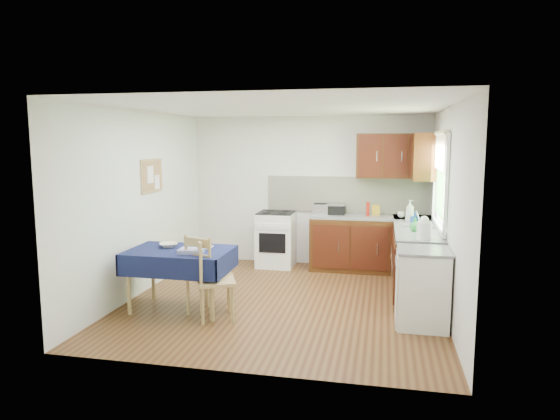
% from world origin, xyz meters
% --- Properties ---
extents(floor, '(4.20, 4.20, 0.00)m').
position_xyz_m(floor, '(0.00, 0.00, 0.00)').
color(floor, '#442612').
rests_on(floor, ground).
extents(ceiling, '(4.00, 4.20, 0.02)m').
position_xyz_m(ceiling, '(0.00, 0.00, 2.50)').
color(ceiling, white).
rests_on(ceiling, wall_back).
extents(wall_back, '(4.00, 0.02, 2.50)m').
position_xyz_m(wall_back, '(0.00, 2.10, 1.25)').
color(wall_back, silver).
rests_on(wall_back, ground).
extents(wall_front, '(4.00, 0.02, 2.50)m').
position_xyz_m(wall_front, '(0.00, -2.10, 1.25)').
color(wall_front, silver).
rests_on(wall_front, ground).
extents(wall_left, '(0.02, 4.20, 2.50)m').
position_xyz_m(wall_left, '(-2.00, 0.00, 1.25)').
color(wall_left, silver).
rests_on(wall_left, ground).
extents(wall_right, '(0.02, 4.20, 2.50)m').
position_xyz_m(wall_right, '(2.00, 0.00, 1.25)').
color(wall_right, silver).
rests_on(wall_right, ground).
extents(base_cabinets, '(1.90, 2.30, 0.86)m').
position_xyz_m(base_cabinets, '(1.36, 1.26, 0.43)').
color(base_cabinets, black).
rests_on(base_cabinets, ground).
extents(worktop_back, '(1.90, 0.60, 0.04)m').
position_xyz_m(worktop_back, '(1.05, 1.80, 0.88)').
color(worktop_back, slate).
rests_on(worktop_back, base_cabinets).
extents(worktop_right, '(0.60, 1.70, 0.04)m').
position_xyz_m(worktop_right, '(1.70, 0.65, 0.88)').
color(worktop_right, slate).
rests_on(worktop_right, base_cabinets).
extents(worktop_corner, '(0.60, 0.60, 0.04)m').
position_xyz_m(worktop_corner, '(1.70, 1.80, 0.88)').
color(worktop_corner, slate).
rests_on(worktop_corner, base_cabinets).
extents(splashback, '(2.70, 0.02, 0.60)m').
position_xyz_m(splashback, '(0.65, 2.08, 1.20)').
color(splashback, white).
rests_on(splashback, wall_back).
extents(upper_cabinets, '(1.20, 0.85, 0.70)m').
position_xyz_m(upper_cabinets, '(1.52, 1.80, 1.85)').
color(upper_cabinets, black).
rests_on(upper_cabinets, wall_back).
extents(stove, '(0.60, 0.61, 0.92)m').
position_xyz_m(stove, '(-0.50, 1.80, 0.46)').
color(stove, white).
rests_on(stove, ground).
extents(window, '(0.04, 1.48, 1.26)m').
position_xyz_m(window, '(1.97, 0.70, 1.65)').
color(window, '#265222').
rests_on(window, wall_right).
extents(fridge, '(0.58, 0.60, 0.89)m').
position_xyz_m(fridge, '(1.70, -0.55, 0.44)').
color(fridge, white).
rests_on(fridge, ground).
extents(corkboard, '(0.04, 0.62, 0.47)m').
position_xyz_m(corkboard, '(-1.97, 0.30, 1.60)').
color(corkboard, '#A78453').
rests_on(corkboard, wall_left).
extents(dining_table, '(1.25, 0.85, 0.76)m').
position_xyz_m(dining_table, '(-1.20, -0.58, 0.65)').
color(dining_table, '#0D1536').
rests_on(dining_table, ground).
extents(chair_far, '(0.55, 0.55, 0.98)m').
position_xyz_m(chair_far, '(-0.82, -0.71, 0.52)').
color(chair_far, '#A78453').
rests_on(chair_far, ground).
extents(chair_near, '(0.56, 0.56, 0.96)m').
position_xyz_m(chair_near, '(-0.69, -0.84, 0.51)').
color(chair_near, '#A78453').
rests_on(chair_near, ground).
extents(toaster, '(0.25, 0.15, 0.19)m').
position_xyz_m(toaster, '(0.25, 1.76, 0.99)').
color(toaster, '#BDBDC2').
rests_on(toaster, worktop_back).
extents(sandwich_press, '(0.31, 0.27, 0.18)m').
position_xyz_m(sandwich_press, '(0.48, 1.85, 0.99)').
color(sandwich_press, black).
rests_on(sandwich_press, worktop_back).
extents(sauce_bottle, '(0.05, 0.05, 0.23)m').
position_xyz_m(sauce_bottle, '(1.00, 1.74, 1.01)').
color(sauce_bottle, '#B21C0E').
rests_on(sauce_bottle, worktop_back).
extents(yellow_packet, '(0.12, 0.09, 0.16)m').
position_xyz_m(yellow_packet, '(1.12, 1.90, 0.98)').
color(yellow_packet, gold).
rests_on(yellow_packet, worktop_back).
extents(dish_rack, '(0.41, 0.31, 0.19)m').
position_xyz_m(dish_rack, '(1.73, 0.95, 0.92)').
color(dish_rack, '#929297').
rests_on(dish_rack, worktop_right).
extents(kettle, '(0.17, 0.17, 0.29)m').
position_xyz_m(kettle, '(1.73, -0.04, 1.03)').
color(kettle, white).
rests_on(kettle, worktop_right).
extents(cup, '(0.12, 0.12, 0.09)m').
position_xyz_m(cup, '(1.52, 1.69, 0.95)').
color(cup, white).
rests_on(cup, worktop_back).
extents(soap_bottle_a, '(0.18, 0.18, 0.33)m').
position_xyz_m(soap_bottle_a, '(1.62, 1.24, 1.06)').
color(soap_bottle_a, white).
rests_on(soap_bottle_a, worktop_right).
extents(soap_bottle_b, '(0.13, 0.13, 0.20)m').
position_xyz_m(soap_bottle_b, '(1.68, 0.90, 1.00)').
color(soap_bottle_b, '#1D51AE').
rests_on(soap_bottle_b, worktop_right).
extents(soap_bottle_c, '(0.19, 0.19, 0.18)m').
position_xyz_m(soap_bottle_c, '(1.66, 0.52, 0.99)').
color(soap_bottle_c, green).
rests_on(soap_bottle_c, worktop_right).
extents(plate_bowl, '(0.30, 0.30, 0.06)m').
position_xyz_m(plate_bowl, '(-1.39, -0.48, 0.79)').
color(plate_bowl, beige).
rests_on(plate_bowl, dining_table).
extents(book, '(0.16, 0.21, 0.02)m').
position_xyz_m(book, '(-0.99, -0.44, 0.77)').
color(book, white).
rests_on(book, dining_table).
extents(spice_jar, '(0.04, 0.04, 0.09)m').
position_xyz_m(spice_jar, '(-1.09, -0.48, 0.80)').
color(spice_jar, '#268E37').
rests_on(spice_jar, dining_table).
extents(tea_towel, '(0.30, 0.24, 0.05)m').
position_xyz_m(tea_towel, '(-0.99, -0.72, 0.78)').
color(tea_towel, '#293597').
rests_on(tea_towel, dining_table).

